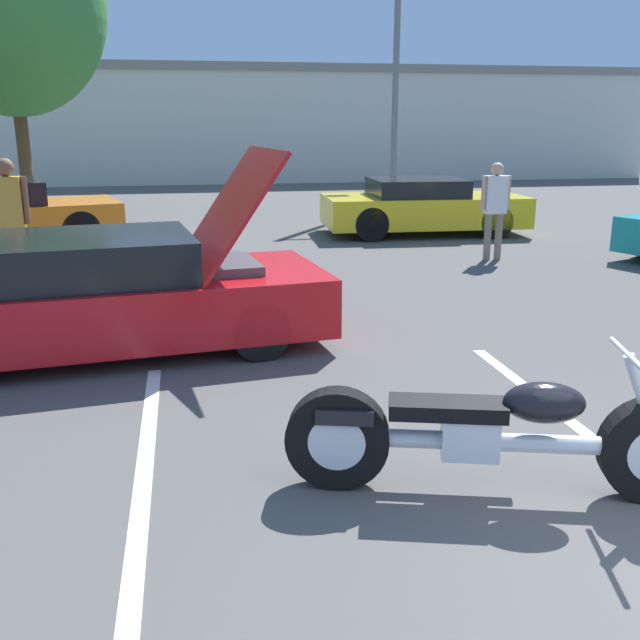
{
  "coord_description": "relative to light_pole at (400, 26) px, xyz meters",
  "views": [
    {
      "loc": [
        -2.91,
        -2.55,
        2.33
      ],
      "look_at": [
        -1.9,
        2.82,
        0.8
      ],
      "focal_mm": 40.0,
      "sensor_mm": 36.0,
      "label": 1
    }
  ],
  "objects": [
    {
      "name": "parking_stripe_middle",
      "position": [
        -6.41,
        -16.06,
        -4.83
      ],
      "size": [
        0.12,
        5.01,
        0.01
      ],
      "primitive_type": "cube",
      "color": "white",
      "rests_on": "ground"
    },
    {
      "name": "parking_stripe_back",
      "position": [
        -3.09,
        -16.06,
        -4.83
      ],
      "size": [
        0.12,
        5.01,
        0.01
      ],
      "primitive_type": "cube",
      "color": "white",
      "rests_on": "ground"
    },
    {
      "name": "far_building",
      "position": [
        -3.13,
        9.26,
        -2.49
      ],
      "size": [
        32.0,
        4.2,
        4.4
      ],
      "color": "beige",
      "rests_on": "ground"
    },
    {
      "name": "light_pole",
      "position": [
        0.0,
        0.0,
        0.0
      ],
      "size": [
        1.21,
        0.28,
        8.88
      ],
      "color": "slate",
      "rests_on": "ground"
    },
    {
      "name": "tree_background",
      "position": [
        -9.98,
        -0.67,
        0.22
      ],
      "size": [
        4.62,
        4.62,
        7.72
      ],
      "color": "brown",
      "rests_on": "ground"
    },
    {
      "name": "motorcycle",
      "position": [
        -4.2,
        -16.35,
        -4.42
      ],
      "size": [
        2.61,
        1.0,
        0.97
      ],
      "rotation": [
        0.0,
        0.0,
        -0.27
      ],
      "color": "black",
      "rests_on": "ground"
    },
    {
      "name": "show_car_hood_open",
      "position": [
        -6.81,
        -12.76,
        -4.24
      ],
      "size": [
        4.6,
        2.39,
        2.05
      ],
      "rotation": [
        0.0,
        0.0,
        0.13
      ],
      "color": "red",
      "rests_on": "ground"
    },
    {
      "name": "parked_car_mid_row",
      "position": [
        -1.11,
        -5.76,
        -4.26
      ],
      "size": [
        4.25,
        2.05,
        1.16
      ],
      "rotation": [
        0.0,
        0.0,
        -0.05
      ],
      "color": "yellow",
      "rests_on": "ground"
    },
    {
      "name": "spectator_near_motorcycle",
      "position": [
        -8.39,
        -9.96,
        -3.71
      ],
      "size": [
        0.52,
        0.24,
        1.86
      ],
      "color": "#333338",
      "rests_on": "ground"
    },
    {
      "name": "spectator_by_show_car",
      "position": [
        -0.85,
        -8.81,
        -3.85
      ],
      "size": [
        0.52,
        0.22,
        1.66
      ],
      "color": "gray",
      "rests_on": "ground"
    }
  ]
}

